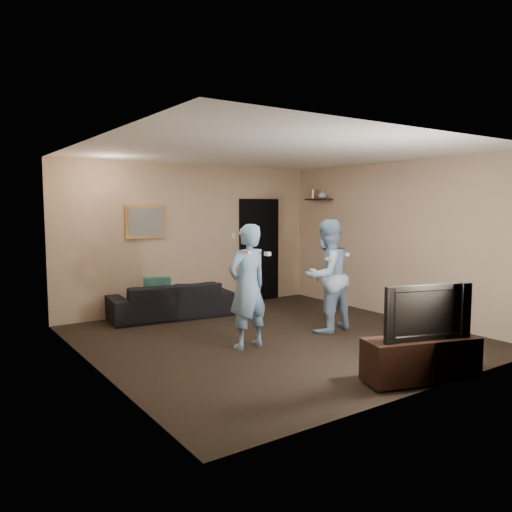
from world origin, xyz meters
TOP-DOWN VIEW (x-y plane):
  - ground at (0.00, 0.00)m, footprint 5.00×5.00m
  - ceiling at (0.00, 0.00)m, footprint 5.00×5.00m
  - wall_back at (0.00, 2.50)m, footprint 5.00×0.04m
  - wall_front at (0.00, -2.50)m, footprint 5.00×0.04m
  - wall_left at (-2.50, 0.00)m, footprint 0.04×5.00m
  - wall_right at (2.50, 0.00)m, footprint 0.04×5.00m
  - sofa at (-0.67, 2.03)m, footprint 2.09×1.03m
  - throw_pillow at (-0.90, 2.03)m, footprint 0.46×0.27m
  - painting_frame at (-0.90, 2.48)m, footprint 0.72×0.05m
  - painting_canvas at (-0.90, 2.45)m, footprint 0.62×0.01m
  - doorway at (1.45, 2.47)m, footprint 0.90×0.06m
  - light_switch at (0.85, 2.48)m, footprint 0.08×0.02m
  - wall_shelf at (2.39, 1.80)m, footprint 0.20×0.60m
  - shelf_vase at (2.39, 1.69)m, footprint 0.20×0.20m
  - shelf_figurine at (2.39, 1.96)m, footprint 0.06×0.06m
  - tv_console at (0.23, -2.30)m, footprint 1.31×0.76m
  - television at (0.23, -2.30)m, footprint 1.01×0.44m
  - wii_player_left at (-0.58, -0.19)m, footprint 0.63×0.51m
  - wii_player_right at (0.86, -0.14)m, footprint 0.87×0.70m

SIDE VIEW (x-z plane):
  - ground at x=0.00m, z-range 0.00..0.00m
  - tv_console at x=0.23m, z-range 0.03..0.47m
  - sofa at x=-0.67m, z-range 0.00..0.59m
  - throw_pillow at x=-0.90m, z-range 0.26..0.70m
  - television at x=0.23m, z-range 0.47..1.06m
  - wii_player_left at x=-0.58m, z-range 0.00..1.63m
  - wii_player_right at x=0.86m, z-range 0.00..1.67m
  - doorway at x=1.45m, z-range 0.00..2.00m
  - wall_back at x=0.00m, z-range 0.00..2.60m
  - wall_front at x=0.00m, z-range 0.00..2.60m
  - wall_left at x=-2.50m, z-range 0.00..2.60m
  - wall_right at x=2.50m, z-range 0.00..2.60m
  - light_switch at x=0.85m, z-range 1.24..1.36m
  - painting_frame at x=-0.90m, z-range 1.32..1.89m
  - painting_canvas at x=-0.90m, z-range 1.37..1.83m
  - wall_shelf at x=2.39m, z-range 1.98..2.00m
  - shelf_vase at x=2.39m, z-range 2.00..2.17m
  - shelf_figurine at x=2.39m, z-range 2.00..2.18m
  - ceiling at x=0.00m, z-range 2.58..2.62m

